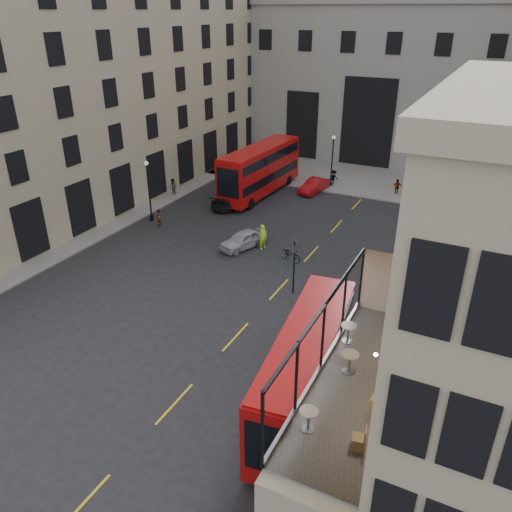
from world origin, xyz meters
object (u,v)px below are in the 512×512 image
at_px(pedestrian_a, 173,187).
at_px(pedestrian_e, 159,218).
at_px(bus_near, 306,365).
at_px(bicycle, 291,254).
at_px(traffic_light_far, 227,168).
at_px(pedestrian_c, 397,187).
at_px(cafe_table_mid, 350,360).
at_px(cafe_chair_b, 377,403).
at_px(street_lamp_a, 149,195).
at_px(car_c, 232,198).
at_px(pedestrian_d, 433,210).
at_px(cafe_chair_a, 359,442).
at_px(cafe_table_far, 348,331).
at_px(car_b, 314,186).
at_px(bus_far, 260,168).
at_px(cafe_table_near, 309,417).
at_px(traffic_light_near, 294,260).
at_px(cyclist, 263,237).
at_px(street_lamp_b, 332,164).
at_px(pedestrian_b, 333,178).
at_px(cafe_chair_c, 396,372).
at_px(cafe_chair_d, 402,332).
at_px(car_a, 243,240).

distance_m(pedestrian_a, pedestrian_e, 7.84).
bearing_deg(bus_near, bicycle, 115.52).
bearing_deg(pedestrian_a, traffic_light_far, 45.71).
bearing_deg(pedestrian_c, bicycle, 56.97).
distance_m(cafe_table_mid, cafe_chair_b, 2.03).
bearing_deg(street_lamp_a, car_c, 53.86).
height_order(pedestrian_d, cafe_chair_a, cafe_chair_a).
height_order(pedestrian_c, cafe_table_mid, cafe_table_mid).
distance_m(cafe_table_far, cafe_chair_a, 5.51).
distance_m(car_b, pedestrian_a, 14.10).
relative_size(bus_far, cafe_table_near, 15.70).
xyz_separation_m(bus_far, car_c, (-0.82, -4.23, -1.94)).
bearing_deg(traffic_light_far, bus_far, 9.25).
height_order(bus_near, cafe_table_mid, cafe_table_mid).
bearing_deg(traffic_light_near, cyclist, 132.15).
bearing_deg(pedestrian_e, cafe_table_mid, 31.56).
height_order(traffic_light_near, cafe_table_near, cafe_table_near).
height_order(pedestrian_c, cafe_chair_a, cafe_chair_a).
height_order(street_lamp_b, bus_far, street_lamp_b).
relative_size(car_b, pedestrian_b, 2.50).
height_order(pedestrian_b, pedestrian_d, pedestrian_d).
height_order(bicycle, cafe_chair_c, cafe_chair_c).
distance_m(traffic_light_near, cafe_table_mid, 13.85).
distance_m(pedestrian_e, cafe_table_far, 26.15).
height_order(pedestrian_a, cafe_chair_b, cafe_chair_b).
bearing_deg(pedestrian_e, cafe_chair_a, 28.14).
height_order(bus_far, cafe_table_far, cafe_table_far).
distance_m(bicycle, cafe_table_far, 17.10).
bearing_deg(pedestrian_b, bus_far, 179.94).
bearing_deg(cafe_chair_a, pedestrian_e, 138.63).
distance_m(pedestrian_b, cafe_chair_d, 33.85).
height_order(car_c, cafe_table_far, cafe_table_far).
distance_m(pedestrian_b, cafe_chair_b, 38.07).
bearing_deg(cafe_chair_a, car_c, 125.76).
distance_m(street_lamp_b, cafe_chair_d, 33.41).
bearing_deg(car_a, traffic_light_near, -15.89).
bearing_deg(traffic_light_near, bus_far, 122.50).
bearing_deg(cafe_chair_c, car_b, 115.30).
relative_size(traffic_light_near, cafe_chair_d, 4.68).
relative_size(car_b, cafe_chair_a, 5.03).
height_order(car_b, cafe_chair_c, cafe_chair_c).
bearing_deg(pedestrian_b, bus_near, -119.25).
bearing_deg(car_b, pedestrian_e, -112.69).
distance_m(traffic_light_far, bus_far, 3.50).
relative_size(pedestrian_e, cafe_table_mid, 1.88).
bearing_deg(pedestrian_e, pedestrian_d, 99.51).
bearing_deg(pedestrian_a, cafe_table_near, -45.44).
xyz_separation_m(traffic_light_near, cafe_chair_c, (8.59, -11.21, 2.41)).
relative_size(bus_near, car_a, 2.68).
bearing_deg(bus_near, pedestrian_c, 94.90).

